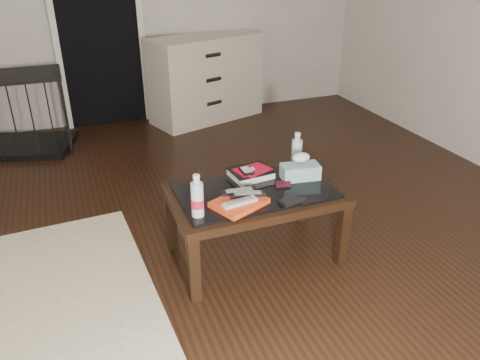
% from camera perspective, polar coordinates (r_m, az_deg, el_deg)
% --- Properties ---
extents(ground, '(5.00, 5.00, 0.00)m').
position_cam_1_polar(ground, '(3.23, -2.94, -5.96)').
color(ground, black).
rests_on(ground, ground).
extents(doorway, '(0.90, 0.08, 2.07)m').
position_cam_1_polar(doorway, '(5.13, -16.92, 17.57)').
color(doorway, black).
rests_on(doorway, ground).
extents(coffee_table, '(1.00, 0.60, 0.46)m').
position_cam_1_polar(coffee_table, '(2.77, 1.86, -2.41)').
color(coffee_table, black).
rests_on(coffee_table, ground).
extents(dresser, '(1.30, 0.84, 0.90)m').
position_cam_1_polar(dresser, '(5.21, -4.18, 12.25)').
color(dresser, beige).
rests_on(dresser, ground).
extents(pet_crate, '(1.04, 0.84, 0.71)m').
position_cam_1_polar(pet_crate, '(4.86, -25.39, 5.96)').
color(pet_crate, black).
rests_on(pet_crate, ground).
extents(magazines, '(0.34, 0.30, 0.03)m').
position_cam_1_polar(magazines, '(2.57, -0.10, -2.79)').
color(magazines, '#E04015').
rests_on(magazines, coffee_table).
extents(remote_silver, '(0.21, 0.08, 0.02)m').
position_cam_1_polar(remote_silver, '(2.53, -0.04, -2.70)').
color(remote_silver, '#B5B5BA').
rests_on(remote_silver, magazines).
extents(remote_black_front, '(0.21, 0.09, 0.02)m').
position_cam_1_polar(remote_black_front, '(2.61, 0.95, -1.74)').
color(remote_black_front, black).
rests_on(remote_black_front, magazines).
extents(remote_black_back, '(0.20, 0.07, 0.02)m').
position_cam_1_polar(remote_black_back, '(2.64, -0.13, -1.35)').
color(remote_black_back, black).
rests_on(remote_black_back, magazines).
extents(textbook, '(0.27, 0.22, 0.05)m').
position_cam_1_polar(textbook, '(2.89, 1.32, 0.84)').
color(textbook, black).
rests_on(textbook, coffee_table).
extents(dvd_mailers, '(0.21, 0.17, 0.01)m').
position_cam_1_polar(dvd_mailers, '(2.87, 1.30, 1.29)').
color(dvd_mailers, '#B60C25').
rests_on(dvd_mailers, textbook).
extents(ipod, '(0.07, 0.10, 0.02)m').
position_cam_1_polar(ipod, '(2.83, 0.78, 1.17)').
color(ipod, black).
rests_on(ipod, dvd_mailers).
extents(flip_phone, '(0.10, 0.06, 0.02)m').
position_cam_1_polar(flip_phone, '(2.79, 5.24, -0.47)').
color(flip_phone, black).
rests_on(flip_phone, coffee_table).
extents(wallet, '(0.13, 0.09, 0.02)m').
position_cam_1_polar(wallet, '(2.62, 6.14, -2.54)').
color(wallet, black).
rests_on(wallet, coffee_table).
extents(water_bottle_left, '(0.08, 0.08, 0.24)m').
position_cam_1_polar(water_bottle_left, '(2.44, -5.25, -1.90)').
color(water_bottle_left, silver).
rests_on(water_bottle_left, coffee_table).
extents(water_bottle_right, '(0.07, 0.07, 0.24)m').
position_cam_1_polar(water_bottle_right, '(2.99, 6.93, 3.60)').
color(water_bottle_right, silver).
rests_on(water_bottle_right, coffee_table).
extents(tissue_box, '(0.24, 0.15, 0.09)m').
position_cam_1_polar(tissue_box, '(2.88, 7.35, 1.03)').
color(tissue_box, '#22727F').
rests_on(tissue_box, coffee_table).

